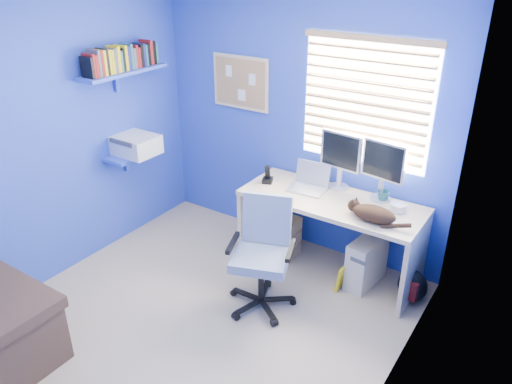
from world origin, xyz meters
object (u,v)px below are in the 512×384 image
Objects in this scene: desk at (329,236)px; laptop at (308,179)px; tower_pc at (366,262)px; office_chair at (262,268)px; cat at (374,214)px.

desk is 0.55m from laptop.
tower_pc is 0.98m from office_chair.
tower_pc is at bearing -8.09° from laptop.
desk is 0.65m from cat.
laptop is at bearing 170.07° from desk.
cat is (0.72, -0.22, -0.05)m from laptop.
desk is 0.40m from tower_pc.
cat is at bearing -20.41° from desk.
office_chair reaches higher than tower_pc.
cat reaches higher than tower_pc.
cat is at bearing -58.73° from tower_pc.
laptop is 0.90m from tower_pc.
laptop is at bearing 91.97° from office_chair.
office_chair is (-0.25, -0.74, -0.02)m from desk.
cat reaches higher than desk.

